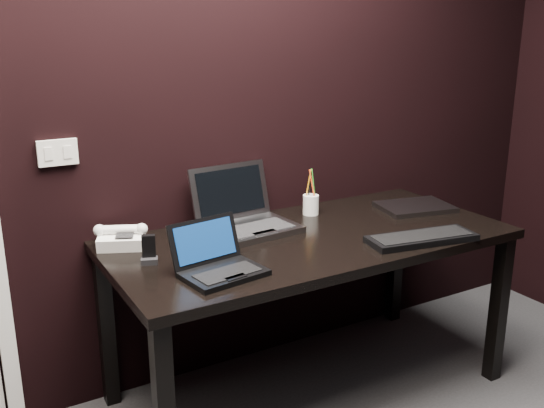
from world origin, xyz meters
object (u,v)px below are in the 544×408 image
closed_laptop (415,207)px  mobile_phone (149,253)px  ext_keyboard (422,238)px  pen_cup (311,204)px  silver_laptop (246,219)px  netbook (218,264)px  desk_phone (121,237)px  desk (311,252)px

closed_laptop → mobile_phone: size_ratio=3.58×
ext_keyboard → pen_cup: 0.57m
ext_keyboard → pen_cup: pen_cup is taller
mobile_phone → pen_cup: 0.88m
silver_laptop → netbook: bearing=-128.9°
netbook → silver_laptop: bearing=51.1°
desk_phone → pen_cup: bearing=-0.8°
desk_phone → desk: bearing=-19.9°
ext_keyboard → closed_laptop: ext_keyboard is taller
desk → netbook: netbook is taller
netbook → mobile_phone: netbook is taller
desk_phone → mobile_phone: 0.22m
silver_laptop → mobile_phone: size_ratio=3.88×
desk → pen_cup: bearing=56.8°
ext_keyboard → desk_phone: size_ratio=2.12×
ext_keyboard → mobile_phone: 1.10m
desk → closed_laptop: closed_laptop is taller
netbook → desk_phone: size_ratio=1.38×
silver_laptop → ext_keyboard: silver_laptop is taller
ext_keyboard → desk_phone: 1.22m
netbook → silver_laptop: silver_laptop is taller
ext_keyboard → netbook: bearing=172.7°
desk → desk_phone: (-0.73, 0.26, 0.12)m
ext_keyboard → pen_cup: bearing=109.0°
pen_cup → closed_laptop: bearing=-20.8°
closed_laptop → pen_cup: (-0.48, 0.18, 0.04)m
desk → ext_keyboard: (0.35, -0.29, 0.09)m
desk_phone → silver_laptop: bearing=-6.5°
desk → silver_laptop: bearing=135.0°
closed_laptop → silver_laptop: bearing=170.9°
ext_keyboard → closed_laptop: 0.46m
closed_laptop → desk_phone: size_ratio=1.68×
desk → netbook: bearing=-160.7°
silver_laptop → pen_cup: 0.37m
netbook → closed_laptop: netbook is taller
desk → desk_phone: size_ratio=7.55×
closed_laptop → mobile_phone: 1.34m
silver_laptop → closed_laptop: silver_laptop is taller
desk_phone → mobile_phone: size_ratio=2.13×
mobile_phone → desk_phone: bearing=99.7°
desk → ext_keyboard: bearing=-39.6°
desk → pen_cup: (0.16, 0.25, 0.13)m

